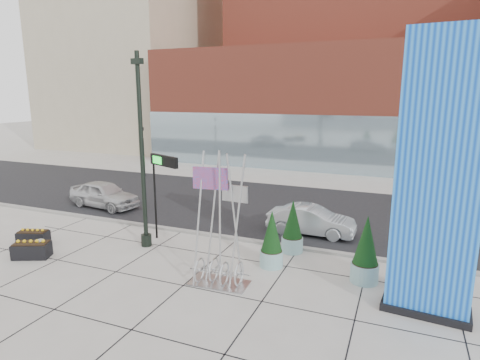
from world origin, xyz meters
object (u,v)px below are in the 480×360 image
at_px(lamp_post, 143,171).
at_px(public_art_sculpture, 219,251).
at_px(car_white_west, 104,195).
at_px(concrete_bollard, 40,248).
at_px(blue_pylon, 438,184).
at_px(car_silver_mid, 311,221).
at_px(overhead_street_sign, 167,167).

xyz_separation_m(lamp_post, public_art_sculpture, (4.68, -2.15, -2.20)).
height_order(lamp_post, public_art_sculpture, lamp_post).
distance_m(public_art_sculpture, car_white_west, 12.60).
distance_m(public_art_sculpture, concrete_bollard, 8.23).
xyz_separation_m(blue_pylon, car_silver_mid, (-4.93, 5.79, -3.47)).
bearing_deg(blue_pylon, public_art_sculpture, -168.58).
xyz_separation_m(public_art_sculpture, car_white_west, (-10.78, 6.51, -0.49)).
height_order(concrete_bollard, car_silver_mid, car_silver_mid).
relative_size(overhead_street_sign, car_silver_mid, 0.97).
height_order(public_art_sculpture, concrete_bollard, public_art_sculpture).
bearing_deg(public_art_sculpture, lamp_post, 153.17).
bearing_deg(car_white_west, car_silver_mid, -82.54).
relative_size(lamp_post, concrete_bollard, 12.04).
height_order(overhead_street_sign, car_silver_mid, overhead_street_sign).
bearing_deg(car_silver_mid, car_white_west, 90.73).
distance_m(blue_pylon, concrete_bollard, 15.53).
relative_size(blue_pylon, public_art_sculpture, 1.77).
xyz_separation_m(concrete_bollard, car_silver_mid, (10.07, 7.03, 0.34)).
relative_size(blue_pylon, overhead_street_sign, 2.11).
height_order(blue_pylon, car_silver_mid, blue_pylon).
relative_size(car_white_west, car_silver_mid, 1.09).
relative_size(concrete_bollard, overhead_street_sign, 0.17).
distance_m(overhead_street_sign, car_white_west, 7.93).
xyz_separation_m(blue_pylon, lamp_post, (-11.52, 1.44, -0.68)).
distance_m(public_art_sculpture, car_silver_mid, 6.79).
bearing_deg(concrete_bollard, car_white_west, 110.37).
distance_m(concrete_bollard, car_white_west, 7.54).
bearing_deg(blue_pylon, concrete_bollard, -169.72).
bearing_deg(public_art_sculpture, car_silver_mid, 71.48).
distance_m(blue_pylon, public_art_sculpture, 7.46).
bearing_deg(blue_pylon, lamp_post, 178.38).
xyz_separation_m(public_art_sculpture, overhead_street_sign, (-4.12, 3.18, 2.23)).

